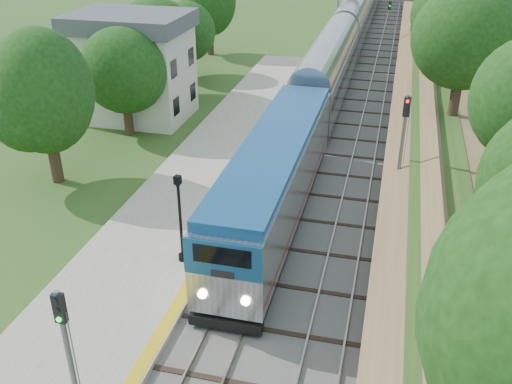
% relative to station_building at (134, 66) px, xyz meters
% --- Properties ---
extents(trackbed, '(9.50, 170.00, 0.28)m').
position_rel_station_building_xyz_m(trackbed, '(16.00, 30.00, -4.02)').
color(trackbed, '#4C4944').
rests_on(trackbed, ground).
extents(platform, '(6.40, 68.00, 0.38)m').
position_rel_station_building_xyz_m(platform, '(8.80, -14.00, -3.90)').
color(platform, gray).
rests_on(platform, ground).
extents(yellow_stripe, '(0.55, 68.00, 0.01)m').
position_rel_station_building_xyz_m(yellow_stripe, '(11.65, -14.00, -3.70)').
color(yellow_stripe, gold).
rests_on(yellow_stripe, platform).
extents(embankment, '(10.64, 170.00, 11.70)m').
position_rel_station_building_xyz_m(embankment, '(24.35, 30.00, -2.14)').
color(embankment, brown).
rests_on(embankment, ground).
extents(station_building, '(8.60, 6.60, 8.00)m').
position_rel_station_building_xyz_m(station_building, '(0.00, 0.00, 0.00)').
color(station_building, beige).
rests_on(station_building, ground).
extents(signal_gantry, '(8.40, 0.38, 6.20)m').
position_rel_station_building_xyz_m(signal_gantry, '(16.47, 24.99, 0.73)').
color(signal_gantry, slate).
rests_on(signal_gantry, ground).
extents(trees_behind_platform, '(7.82, 53.32, 7.21)m').
position_rel_station_building_xyz_m(trees_behind_platform, '(2.83, -9.33, 0.44)').
color(trees_behind_platform, '#332316').
rests_on(trees_behind_platform, ground).
extents(train, '(3.10, 124.22, 4.56)m').
position_rel_station_building_xyz_m(train, '(14.00, 38.45, -1.76)').
color(train, black).
rests_on(train, trackbed).
extents(lamppost_far, '(0.43, 0.43, 4.40)m').
position_rel_station_building_xyz_m(lamppost_far, '(10.71, -18.47, -1.75)').
color(lamppost_far, black).
rests_on(lamppost_far, platform).
extents(signal_platform, '(0.33, 0.26, 5.63)m').
position_rel_station_building_xyz_m(signal_platform, '(11.10, -28.42, -0.25)').
color(signal_platform, slate).
rests_on(signal_platform, platform).
extents(signal_farside, '(0.36, 0.28, 6.50)m').
position_rel_station_building_xyz_m(signal_farside, '(20.20, -10.31, 0.00)').
color(signal_farside, slate).
rests_on(signal_farside, ground).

